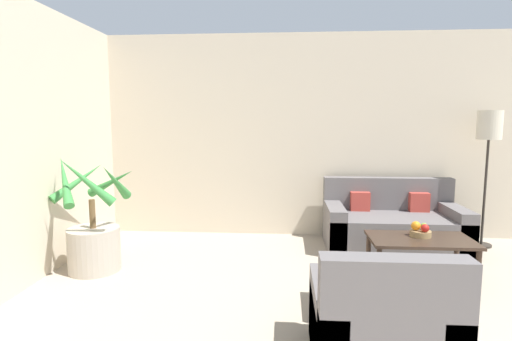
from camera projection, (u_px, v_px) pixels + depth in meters
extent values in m
cube|color=beige|center=(369.00, 136.00, 5.30)|extent=(8.63, 0.06, 2.70)
cylinder|color=#ADA393|center=(94.00, 249.00, 4.16)|extent=(0.52, 0.52, 0.45)
cylinder|color=brown|center=(92.00, 214.00, 4.11)|extent=(0.06, 0.06, 0.30)
cone|color=#38843D|center=(116.00, 182.00, 4.05)|extent=(0.10, 0.58, 0.45)
cone|color=#38843D|center=(111.00, 182.00, 4.34)|extent=(0.62, 0.29, 0.37)
cone|color=#38843D|center=(78.00, 181.00, 4.25)|extent=(0.44, 0.55, 0.41)
cone|color=#38843D|center=(65.00, 181.00, 3.94)|extent=(0.40, 0.50, 0.50)
cone|color=#38843D|center=(87.00, 181.00, 3.84)|extent=(0.54, 0.26, 0.52)
cube|color=#605B5B|center=(393.00, 232.00, 4.88)|extent=(1.63, 0.86, 0.42)
cube|color=#605B5B|center=(387.00, 193.00, 5.17)|extent=(1.63, 0.16, 0.41)
cube|color=#605B5B|center=(334.00, 226.00, 4.92)|extent=(0.20, 0.86, 0.54)
cube|color=#605B5B|center=(454.00, 228.00, 4.82)|extent=(0.20, 0.86, 0.54)
cube|color=#B23D33|center=(360.00, 201.00, 5.09)|extent=(0.24, 0.12, 0.24)
cube|color=#B23D33|center=(419.00, 202.00, 5.04)|extent=(0.24, 0.12, 0.24)
cylinder|color=#2D2823|center=(481.00, 245.00, 5.00)|extent=(0.24, 0.24, 0.03)
cylinder|color=#2D2823|center=(485.00, 193.00, 4.92)|extent=(0.03, 0.03, 1.31)
cylinder|color=beige|center=(490.00, 125.00, 4.81)|extent=(0.28, 0.28, 0.35)
cylinder|color=#38281E|center=(379.00, 268.00, 3.73)|extent=(0.05, 0.05, 0.39)
cylinder|color=#38281E|center=(478.00, 270.00, 3.66)|extent=(0.05, 0.05, 0.39)
cylinder|color=#38281E|center=(368.00, 251.00, 4.19)|extent=(0.05, 0.05, 0.39)
cylinder|color=#38281E|center=(457.00, 253.00, 4.13)|extent=(0.05, 0.05, 0.39)
cube|color=#38281E|center=(421.00, 240.00, 3.90)|extent=(0.99, 0.56, 0.03)
cylinder|color=#997A4C|center=(420.00, 233.00, 3.96)|extent=(0.20, 0.20, 0.06)
sphere|color=red|center=(425.00, 228.00, 3.90)|extent=(0.08, 0.08, 0.08)
sphere|color=olive|center=(424.00, 226.00, 3.98)|extent=(0.07, 0.07, 0.07)
sphere|color=orange|center=(416.00, 226.00, 3.96)|extent=(0.09, 0.09, 0.09)
cube|color=#605B5B|center=(377.00, 336.00, 2.51)|extent=(0.80, 0.85, 0.43)
cube|color=#605B5B|center=(395.00, 296.00, 2.11)|extent=(0.80, 0.16, 0.42)
cube|color=#605B5B|center=(326.00, 327.00, 2.52)|extent=(0.16, 0.85, 0.53)
cube|color=#605B5B|center=(430.00, 331.00, 2.48)|extent=(0.16, 0.85, 0.53)
cube|color=#605B5B|center=(364.00, 292.00, 3.25)|extent=(0.67, 0.55, 0.35)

